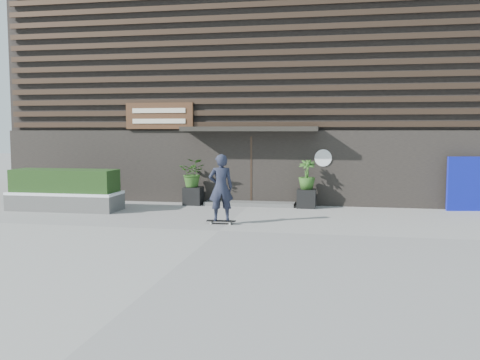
% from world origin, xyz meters
% --- Properties ---
extents(ground, '(80.00, 80.00, 0.00)m').
position_xyz_m(ground, '(0.00, 0.00, 0.00)').
color(ground, gray).
rests_on(ground, ground).
extents(entrance_step, '(3.00, 0.80, 0.12)m').
position_xyz_m(entrance_step, '(0.00, 4.60, 0.06)').
color(entrance_step, '#51514E').
rests_on(entrance_step, ground).
extents(planter_pot_left, '(0.60, 0.60, 0.60)m').
position_xyz_m(planter_pot_left, '(-1.90, 4.40, 0.30)').
color(planter_pot_left, black).
rests_on(planter_pot_left, ground).
extents(bamboo_left, '(0.86, 0.75, 0.96)m').
position_xyz_m(bamboo_left, '(-1.90, 4.40, 1.08)').
color(bamboo_left, '#2D591E').
rests_on(bamboo_left, planter_pot_left).
extents(planter_pot_right, '(0.60, 0.60, 0.60)m').
position_xyz_m(planter_pot_right, '(1.90, 4.40, 0.30)').
color(planter_pot_right, black).
rests_on(planter_pot_right, ground).
extents(bamboo_right, '(0.54, 0.54, 0.96)m').
position_xyz_m(bamboo_right, '(1.90, 4.40, 1.08)').
color(bamboo_right, '#2D591E').
rests_on(bamboo_right, planter_pot_right).
extents(raised_bed, '(3.50, 1.20, 0.50)m').
position_xyz_m(raised_bed, '(-5.56, 2.53, 0.25)').
color(raised_bed, '#4E4D4B').
rests_on(raised_bed, ground).
extents(snow_layer, '(3.50, 1.20, 0.08)m').
position_xyz_m(snow_layer, '(-5.56, 2.53, 0.54)').
color(snow_layer, white).
rests_on(snow_layer, raised_bed).
extents(hedge, '(3.30, 1.00, 0.70)m').
position_xyz_m(hedge, '(-5.56, 2.53, 0.93)').
color(hedge, '#193413').
rests_on(hedge, snow_layer).
extents(blue_tarp, '(1.80, 0.44, 1.69)m').
position_xyz_m(blue_tarp, '(7.12, 4.70, 0.85)').
color(blue_tarp, '#0B1295').
rests_on(blue_tarp, ground).
extents(building, '(18.00, 11.00, 8.00)m').
position_xyz_m(building, '(-0.00, 9.96, 3.99)').
color(building, black).
rests_on(building, ground).
extents(skateboarder, '(0.78, 0.59, 1.87)m').
position_xyz_m(skateboarder, '(-0.16, 0.94, 0.98)').
color(skateboarder, black).
rests_on(skateboarder, ground).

